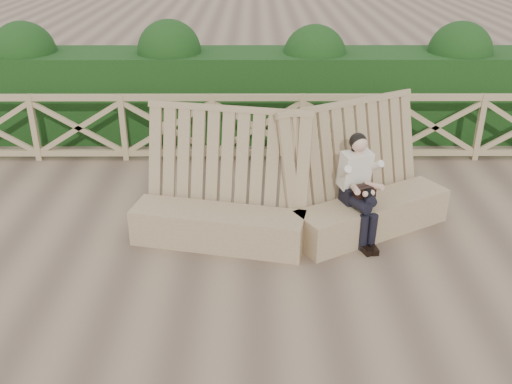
{
  "coord_description": "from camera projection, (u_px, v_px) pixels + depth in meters",
  "views": [
    {
      "loc": [
        -0.03,
        -5.17,
        3.59
      ],
      "look_at": [
        -0.02,
        0.4,
        0.9
      ],
      "focal_mm": 40.0,
      "sensor_mm": 36.0,
      "label": 1
    }
  ],
  "objects": [
    {
      "name": "ground",
      "position": [
        258.0,
        282.0,
        6.22
      ],
      "size": [
        60.0,
        60.0,
        0.0
      ],
      "primitive_type": "plane",
      "color": "brown",
      "rests_on": "ground"
    },
    {
      "name": "bench",
      "position": [
        296.0,
        206.0,
        6.99
      ],
      "size": [
        4.0,
        1.7,
        1.58
      ],
      "rotation": [
        0.0,
        0.0,
        0.17
      ],
      "color": "#816249",
      "rests_on": "ground"
    },
    {
      "name": "woman",
      "position": [
        359.0,
        184.0,
        6.82
      ],
      "size": [
        0.49,
        0.82,
        1.32
      ],
      "rotation": [
        0.0,
        0.0,
        0.37
      ],
      "color": "black",
      "rests_on": "ground"
    },
    {
      "name": "guardrail",
      "position": [
        257.0,
        128.0,
        9.13
      ],
      "size": [
        10.1,
        0.09,
        1.1
      ],
      "color": "#948156",
      "rests_on": "ground"
    },
    {
      "name": "hedge",
      "position": [
        257.0,
        95.0,
        10.13
      ],
      "size": [
        12.0,
        1.2,
        1.5
      ],
      "primitive_type": "cube",
      "color": "black",
      "rests_on": "ground"
    }
  ]
}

